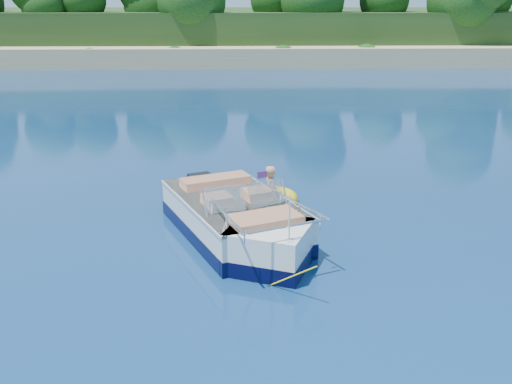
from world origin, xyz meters
TOP-DOWN VIEW (x-y plane):
  - ground at (0.00, 0.00)m, footprint 160.00×160.00m
  - shoreline at (0.00, 63.77)m, footprint 170.00×59.00m
  - motorboat at (-3.03, 1.66)m, footprint 3.41×5.33m
  - tow_tube at (-2.23, 4.03)m, footprint 1.58×1.58m
  - boy at (-2.26, 4.12)m, footprint 0.55×0.86m

SIDE VIEW (x-z plane):
  - ground at x=0.00m, z-range 0.00..0.00m
  - boy at x=-2.26m, z-range -0.78..0.78m
  - tow_tube at x=-2.23m, z-range -0.09..0.27m
  - motorboat at x=-3.03m, z-range -0.58..1.32m
  - shoreline at x=0.00m, z-range -2.02..3.98m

